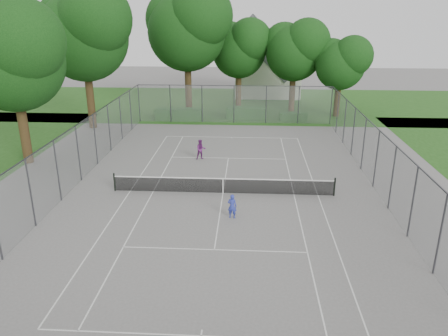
# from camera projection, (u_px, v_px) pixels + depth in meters

# --- Properties ---
(ground) EXTENTS (120.00, 120.00, 0.00)m
(ground) POSITION_uv_depth(u_px,v_px,m) (223.00, 193.00, 25.43)
(ground) COLOR slate
(ground) RESTS_ON ground
(grass_far) EXTENTS (60.00, 20.00, 0.00)m
(grass_far) POSITION_uv_depth(u_px,v_px,m) (237.00, 104.00, 49.83)
(grass_far) COLOR #204D16
(grass_far) RESTS_ON ground
(court_markings) EXTENTS (11.03, 23.83, 0.01)m
(court_markings) POSITION_uv_depth(u_px,v_px,m) (223.00, 193.00, 25.43)
(court_markings) COLOR silver
(court_markings) RESTS_ON ground
(tennis_net) EXTENTS (12.87, 0.10, 1.10)m
(tennis_net) POSITION_uv_depth(u_px,v_px,m) (223.00, 185.00, 25.26)
(tennis_net) COLOR black
(tennis_net) RESTS_ON ground
(perimeter_fence) EXTENTS (18.08, 34.08, 3.52)m
(perimeter_fence) POSITION_uv_depth(u_px,v_px,m) (223.00, 164.00, 24.81)
(perimeter_fence) COLOR #38383D
(perimeter_fence) RESTS_ON ground
(tree_far_left) EXTENTS (8.77, 8.01, 12.61)m
(tree_far_left) POSITION_uv_depth(u_px,v_px,m) (188.00, 25.00, 42.39)
(tree_far_left) COLOR #352513
(tree_far_left) RESTS_ON ground
(tree_far_midleft) EXTENTS (6.54, 5.97, 9.41)m
(tree_far_midleft) POSITION_uv_depth(u_px,v_px,m) (240.00, 46.00, 45.83)
(tree_far_midleft) COLOR #352513
(tree_far_midleft) RESTS_ON ground
(tree_far_midright) EXTENTS (6.55, 5.98, 9.41)m
(tree_far_midright) POSITION_uv_depth(u_px,v_px,m) (295.00, 48.00, 43.84)
(tree_far_midright) COLOR #352513
(tree_far_midright) RESTS_ON ground
(tree_far_right) EXTENTS (5.49, 5.02, 7.90)m
(tree_far_right) POSITION_uv_depth(u_px,v_px,m) (341.00, 61.00, 42.04)
(tree_far_right) COLOR #352513
(tree_far_right) RESTS_ON ground
(tree_side_back) EXTENTS (8.64, 7.89, 12.42)m
(tree_side_back) POSITION_uv_depth(u_px,v_px,m) (84.00, 29.00, 36.73)
(tree_side_back) COLOR #352513
(tree_side_back) RESTS_ON ground
(tree_side_front) EXTENTS (7.60, 6.94, 10.92)m
(tree_side_front) POSITION_uv_depth(u_px,v_px,m) (12.00, 52.00, 27.98)
(tree_side_front) COLOR #352513
(tree_side_front) RESTS_ON ground
(hedge_left) EXTENTS (4.48, 1.35, 1.12)m
(hedge_left) POSITION_uv_depth(u_px,v_px,m) (179.00, 114.00, 42.18)
(hedge_left) COLOR #1D4D18
(hedge_left) RESTS_ON ground
(hedge_mid) EXTENTS (3.75, 1.07, 1.18)m
(hedge_mid) POSITION_uv_depth(u_px,v_px,m) (246.00, 113.00, 42.63)
(hedge_mid) COLOR #1D4D18
(hedge_mid) RESTS_ON ground
(hedge_right) EXTENTS (2.61, 0.96, 0.78)m
(hedge_right) POSITION_uv_depth(u_px,v_px,m) (293.00, 116.00, 42.06)
(hedge_right) COLOR #1D4D18
(hedge_right) RESTS_ON ground
(house) EXTENTS (7.78, 6.03, 9.68)m
(house) POSITION_uv_depth(u_px,v_px,m) (268.00, 64.00, 53.36)
(house) COLOR white
(house) RESTS_ON ground
(girl_player) EXTENTS (0.52, 0.39, 1.30)m
(girl_player) POSITION_uv_depth(u_px,v_px,m) (232.00, 206.00, 22.21)
(girl_player) COLOR #2C38A5
(girl_player) RESTS_ON ground
(woman_player) EXTENTS (0.84, 0.74, 1.44)m
(woman_player) POSITION_uv_depth(u_px,v_px,m) (201.00, 149.00, 31.00)
(woman_player) COLOR #6B246D
(woman_player) RESTS_ON ground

